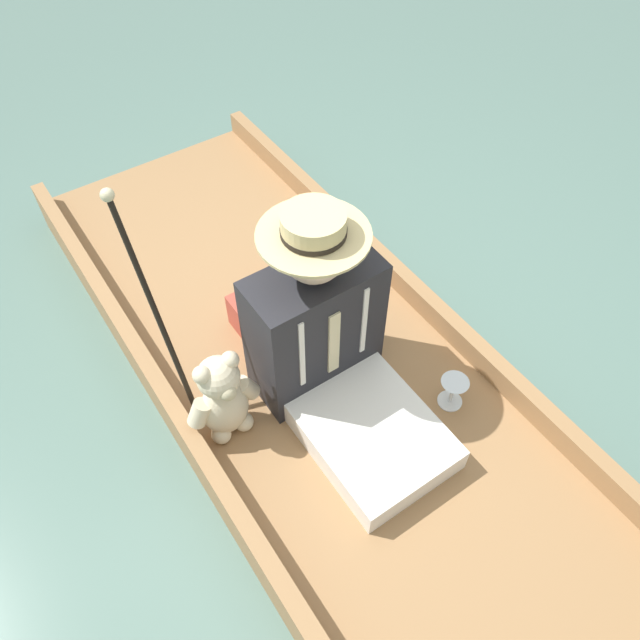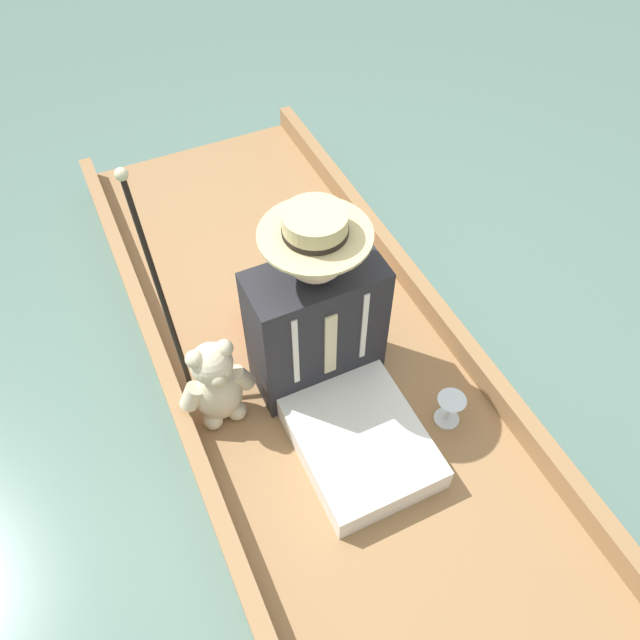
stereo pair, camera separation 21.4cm
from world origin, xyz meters
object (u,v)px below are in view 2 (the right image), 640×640
teddy_bear (217,385)px  wine_glass (451,405)px  walking_cane (156,279)px  seated_person (327,345)px

teddy_bear → wine_glass: (-0.74, 0.38, -0.09)m
wine_glass → walking_cane: size_ratio=0.15×
seated_person → teddy_bear: bearing=-7.7°
seated_person → walking_cane: size_ratio=0.95×
seated_person → teddy_bear: seated_person is taller
seated_person → walking_cane: (0.47, -0.35, 0.21)m
wine_glass → walking_cane: walking_cane is taller
teddy_bear → walking_cane: size_ratio=0.47×
walking_cane → teddy_bear: bearing=105.3°
walking_cane → wine_glass: bearing=141.3°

